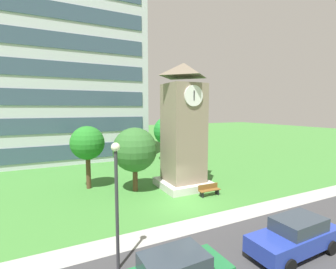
{
  "coord_description": "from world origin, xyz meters",
  "views": [
    {
      "loc": [
        -8.29,
        -14.5,
        6.74
      ],
      "look_at": [
        0.96,
        4.34,
        4.51
      ],
      "focal_mm": 26.08,
      "sensor_mm": 36.0,
      "label": 1
    }
  ],
  "objects_px": {
    "tree_near_tower": "(135,150)",
    "tree_by_building": "(168,131)",
    "park_bench": "(209,190)",
    "parked_car_blue": "(295,236)",
    "clock_tower": "(183,133)",
    "tree_streetside": "(87,143)",
    "street_lamp": "(117,191)"
  },
  "relations": [
    {
      "from": "clock_tower",
      "to": "tree_streetside",
      "type": "xyz_separation_m",
      "value": [
        -7.39,
        3.23,
        -0.84
      ]
    },
    {
      "from": "street_lamp",
      "to": "tree_near_tower",
      "type": "bearing_deg",
      "value": 67.28
    },
    {
      "from": "tree_near_tower",
      "to": "tree_by_building",
      "type": "distance_m",
      "value": 12.09
    },
    {
      "from": "street_lamp",
      "to": "tree_streetside",
      "type": "bearing_deg",
      "value": 87.61
    },
    {
      "from": "clock_tower",
      "to": "parked_car_blue",
      "type": "bearing_deg",
      "value": -90.79
    },
    {
      "from": "parked_car_blue",
      "to": "clock_tower",
      "type": "bearing_deg",
      "value": 89.21
    },
    {
      "from": "clock_tower",
      "to": "tree_by_building",
      "type": "bearing_deg",
      "value": 70.69
    },
    {
      "from": "tree_near_tower",
      "to": "tree_by_building",
      "type": "bearing_deg",
      "value": 50.85
    },
    {
      "from": "street_lamp",
      "to": "tree_near_tower",
      "type": "height_order",
      "value": "street_lamp"
    },
    {
      "from": "clock_tower",
      "to": "tree_streetside",
      "type": "bearing_deg",
      "value": 156.37
    },
    {
      "from": "tree_near_tower",
      "to": "parked_car_blue",
      "type": "relative_size",
      "value": 1.09
    },
    {
      "from": "park_bench",
      "to": "street_lamp",
      "type": "distance_m",
      "value": 10.66
    },
    {
      "from": "tree_near_tower",
      "to": "parked_car_blue",
      "type": "bearing_deg",
      "value": -71.53
    },
    {
      "from": "tree_by_building",
      "to": "parked_car_blue",
      "type": "distance_m",
      "value": 21.56
    },
    {
      "from": "tree_by_building",
      "to": "parked_car_blue",
      "type": "height_order",
      "value": "tree_by_building"
    },
    {
      "from": "park_bench",
      "to": "parked_car_blue",
      "type": "xyz_separation_m",
      "value": [
        -0.91,
        -8.05,
        0.4
      ]
    },
    {
      "from": "tree_by_building",
      "to": "park_bench",
      "type": "bearing_deg",
      "value": -102.29
    },
    {
      "from": "park_bench",
      "to": "tree_near_tower",
      "type": "distance_m",
      "value": 6.69
    },
    {
      "from": "clock_tower",
      "to": "street_lamp",
      "type": "height_order",
      "value": "clock_tower"
    },
    {
      "from": "tree_near_tower",
      "to": "street_lamp",
      "type": "bearing_deg",
      "value": -112.72
    },
    {
      "from": "clock_tower",
      "to": "parked_car_blue",
      "type": "height_order",
      "value": "clock_tower"
    },
    {
      "from": "tree_near_tower",
      "to": "tree_by_building",
      "type": "relative_size",
      "value": 0.91
    },
    {
      "from": "tree_streetside",
      "to": "tree_near_tower",
      "type": "relative_size",
      "value": 1.01
    },
    {
      "from": "clock_tower",
      "to": "park_bench",
      "type": "xyz_separation_m",
      "value": [
        0.76,
        -2.73,
        -4.23
      ]
    },
    {
      "from": "park_bench",
      "to": "tree_by_building",
      "type": "xyz_separation_m",
      "value": [
        2.83,
        12.97,
        3.43
      ]
    },
    {
      "from": "tree_streetside",
      "to": "tree_by_building",
      "type": "bearing_deg",
      "value": 32.55
    },
    {
      "from": "clock_tower",
      "to": "tree_by_building",
      "type": "relative_size",
      "value": 1.82
    },
    {
      "from": "tree_streetside",
      "to": "tree_by_building",
      "type": "height_order",
      "value": "tree_by_building"
    },
    {
      "from": "tree_near_tower",
      "to": "tree_streetside",
      "type": "bearing_deg",
      "value": 144.75
    },
    {
      "from": "tree_streetside",
      "to": "park_bench",
      "type": "bearing_deg",
      "value": -36.2
    },
    {
      "from": "tree_near_tower",
      "to": "clock_tower",
      "type": "bearing_deg",
      "value": -12.12
    },
    {
      "from": "park_bench",
      "to": "parked_car_blue",
      "type": "bearing_deg",
      "value": -96.45
    }
  ]
}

